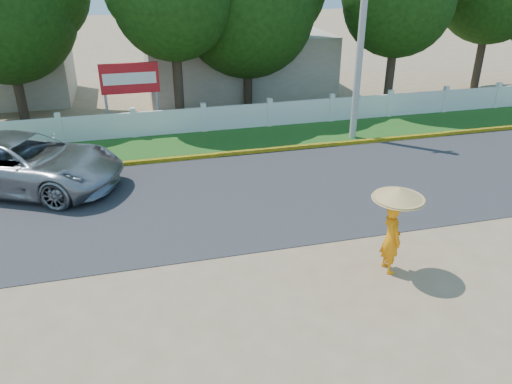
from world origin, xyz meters
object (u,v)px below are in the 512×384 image
vehicle (23,163)px  monk_with_parasol (395,217)px  billboard (130,82)px  utility_pole (360,55)px

vehicle → monk_with_parasol: (9.46, -7.44, 0.58)m
billboard → monk_with_parasol: bearing=-65.9°
monk_with_parasol → billboard: (-5.74, 12.85, 0.65)m
monk_with_parasol → utility_pole: bearing=70.8°
monk_with_parasol → billboard: billboard is taller
utility_pole → billboard: size_ratio=2.37×
utility_pole → monk_with_parasol: utility_pole is taller
vehicle → billboard: 6.69m
vehicle → billboard: bearing=-10.1°
billboard → vehicle: bearing=-124.5°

